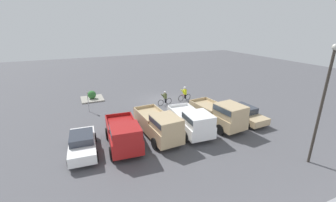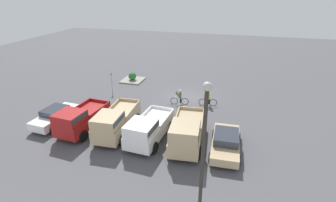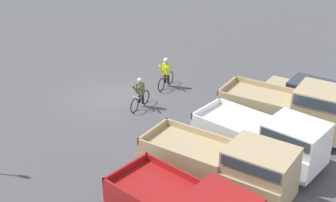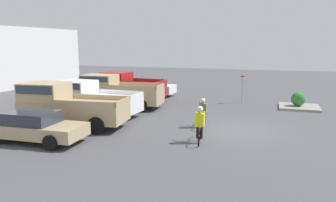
{
  "view_description": "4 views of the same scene",
  "coord_description": "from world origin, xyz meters",
  "px_view_note": "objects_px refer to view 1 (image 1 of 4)",
  "views": [
    {
      "loc": [
        9.31,
        23.38,
        8.54
      ],
      "look_at": [
        0.64,
        3.98,
        1.2
      ],
      "focal_mm": 24.0,
      "sensor_mm": 36.0,
      "label": 1
    },
    {
      "loc": [
        -5.26,
        24.66,
        10.71
      ],
      "look_at": [
        0.64,
        3.98,
        1.2
      ],
      "focal_mm": 28.0,
      "sensor_mm": 36.0,
      "label": 2
    },
    {
      "loc": [
        15.75,
        15.26,
        10.45
      ],
      "look_at": [
        0.64,
        3.98,
        1.2
      ],
      "focal_mm": 50.0,
      "sensor_mm": 36.0,
      "label": 3
    },
    {
      "loc": [
        -16.62,
        -1.72,
        4.44
      ],
      "look_at": [
        0.64,
        3.98,
        1.2
      ],
      "focal_mm": 35.0,
      "sensor_mm": 36.0,
      "label": 4
    }
  ],
  "objects_px": {
    "sedan_1": "(82,143)",
    "cyclist_1": "(185,93)",
    "pickup_truck_0": "(220,113)",
    "fire_lane_sign": "(88,99)",
    "lamppost": "(323,99)",
    "pickup_truck_2": "(159,125)",
    "cyclist_0": "(165,98)",
    "sedan_0": "(243,113)",
    "pickup_truck_1": "(192,121)",
    "shrub": "(92,95)",
    "pickup_truck_3": "(124,134)"
  },
  "relations": [
    {
      "from": "cyclist_1",
      "to": "pickup_truck_0",
      "type": "bearing_deg",
      "value": 85.94
    },
    {
      "from": "pickup_truck_0",
      "to": "cyclist_0",
      "type": "distance_m",
      "value": 7.35
    },
    {
      "from": "sedan_1",
      "to": "lamppost",
      "type": "bearing_deg",
      "value": 151.65
    },
    {
      "from": "pickup_truck_2",
      "to": "fire_lane_sign",
      "type": "bearing_deg",
      "value": -61.22
    },
    {
      "from": "pickup_truck_2",
      "to": "pickup_truck_3",
      "type": "bearing_deg",
      "value": 7.28
    },
    {
      "from": "sedan_0",
      "to": "cyclist_1",
      "type": "relative_size",
      "value": 2.76
    },
    {
      "from": "pickup_truck_0",
      "to": "cyclist_1",
      "type": "bearing_deg",
      "value": -94.06
    },
    {
      "from": "pickup_truck_1",
      "to": "sedan_1",
      "type": "height_order",
      "value": "pickup_truck_1"
    },
    {
      "from": "cyclist_1",
      "to": "fire_lane_sign",
      "type": "bearing_deg",
      "value": -4.32
    },
    {
      "from": "cyclist_0",
      "to": "fire_lane_sign",
      "type": "height_order",
      "value": "fire_lane_sign"
    },
    {
      "from": "pickup_truck_2",
      "to": "shrub",
      "type": "bearing_deg",
      "value": -72.75
    },
    {
      "from": "pickup_truck_0",
      "to": "fire_lane_sign",
      "type": "relative_size",
      "value": 2.47
    },
    {
      "from": "sedan_0",
      "to": "fire_lane_sign",
      "type": "bearing_deg",
      "value": -31.96
    },
    {
      "from": "pickup_truck_3",
      "to": "shrub",
      "type": "height_order",
      "value": "pickup_truck_3"
    },
    {
      "from": "sedan_0",
      "to": "lamppost",
      "type": "bearing_deg",
      "value": 84.41
    },
    {
      "from": "pickup_truck_3",
      "to": "cyclist_1",
      "type": "xyz_separation_m",
      "value": [
        -9.01,
        -7.66,
        -0.26
      ]
    },
    {
      "from": "pickup_truck_1",
      "to": "pickup_truck_3",
      "type": "distance_m",
      "value": 5.6
    },
    {
      "from": "pickup_truck_0",
      "to": "lamppost",
      "type": "height_order",
      "value": "lamppost"
    },
    {
      "from": "pickup_truck_0",
      "to": "fire_lane_sign",
      "type": "height_order",
      "value": "pickup_truck_0"
    },
    {
      "from": "pickup_truck_1",
      "to": "pickup_truck_2",
      "type": "bearing_deg",
      "value": -6.03
    },
    {
      "from": "cyclist_0",
      "to": "sedan_1",
      "type": "bearing_deg",
      "value": 36.17
    },
    {
      "from": "cyclist_0",
      "to": "lamppost",
      "type": "distance_m",
      "value": 14.88
    },
    {
      "from": "fire_lane_sign",
      "to": "lamppost",
      "type": "height_order",
      "value": "lamppost"
    },
    {
      "from": "fire_lane_sign",
      "to": "pickup_truck_2",
      "type": "bearing_deg",
      "value": 118.78
    },
    {
      "from": "fire_lane_sign",
      "to": "cyclist_0",
      "type": "bearing_deg",
      "value": 170.98
    },
    {
      "from": "pickup_truck_3",
      "to": "cyclist_1",
      "type": "height_order",
      "value": "pickup_truck_3"
    },
    {
      "from": "pickup_truck_0",
      "to": "cyclist_0",
      "type": "bearing_deg",
      "value": -72.74
    },
    {
      "from": "sedan_1",
      "to": "lamppost",
      "type": "xyz_separation_m",
      "value": [
        -13.31,
        7.18,
        3.63
      ]
    },
    {
      "from": "pickup_truck_0",
      "to": "shrub",
      "type": "xyz_separation_m",
      "value": [
        9.34,
        -12.13,
        -0.58
      ]
    },
    {
      "from": "pickup_truck_0",
      "to": "pickup_truck_2",
      "type": "bearing_deg",
      "value": -1.63
    },
    {
      "from": "fire_lane_sign",
      "to": "shrub",
      "type": "bearing_deg",
      "value": -100.69
    },
    {
      "from": "sedan_1",
      "to": "pickup_truck_2",
      "type": "bearing_deg",
      "value": 177.77
    },
    {
      "from": "sedan_1",
      "to": "fire_lane_sign",
      "type": "relative_size",
      "value": 1.93
    },
    {
      "from": "cyclist_1",
      "to": "shrub",
      "type": "relative_size",
      "value": 1.82
    },
    {
      "from": "cyclist_0",
      "to": "lamppost",
      "type": "xyz_separation_m",
      "value": [
        -4.24,
        13.81,
        3.58
      ]
    },
    {
      "from": "fire_lane_sign",
      "to": "pickup_truck_3",
      "type": "bearing_deg",
      "value": 100.68
    },
    {
      "from": "pickup_truck_0",
      "to": "shrub",
      "type": "bearing_deg",
      "value": -52.4
    },
    {
      "from": "sedan_0",
      "to": "pickup_truck_2",
      "type": "bearing_deg",
      "value": 0.68
    },
    {
      "from": "cyclist_0",
      "to": "cyclist_1",
      "type": "xyz_separation_m",
      "value": [
        -2.71,
        -0.45,
        0.09
      ]
    },
    {
      "from": "cyclist_0",
      "to": "cyclist_1",
      "type": "distance_m",
      "value": 2.75
    },
    {
      "from": "pickup_truck_1",
      "to": "lamppost",
      "type": "distance_m",
      "value": 8.92
    },
    {
      "from": "shrub",
      "to": "lamppost",
      "type": "bearing_deg",
      "value": 121.06
    },
    {
      "from": "sedan_0",
      "to": "pickup_truck_3",
      "type": "distance_m",
      "value": 11.25
    },
    {
      "from": "pickup_truck_1",
      "to": "fire_lane_sign",
      "type": "bearing_deg",
      "value": -49.4
    },
    {
      "from": "sedan_1",
      "to": "cyclist_1",
      "type": "height_order",
      "value": "cyclist_1"
    },
    {
      "from": "pickup_truck_1",
      "to": "lamppost",
      "type": "xyz_separation_m",
      "value": [
        -4.94,
        6.67,
        3.26
      ]
    },
    {
      "from": "lamppost",
      "to": "cyclist_0",
      "type": "bearing_deg",
      "value": -72.94
    },
    {
      "from": "sedan_1",
      "to": "shrub",
      "type": "bearing_deg",
      "value": -99.2
    },
    {
      "from": "sedan_1",
      "to": "cyclist_1",
      "type": "bearing_deg",
      "value": -148.99
    },
    {
      "from": "pickup_truck_2",
      "to": "shrub",
      "type": "relative_size",
      "value": 5.89
    }
  ]
}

